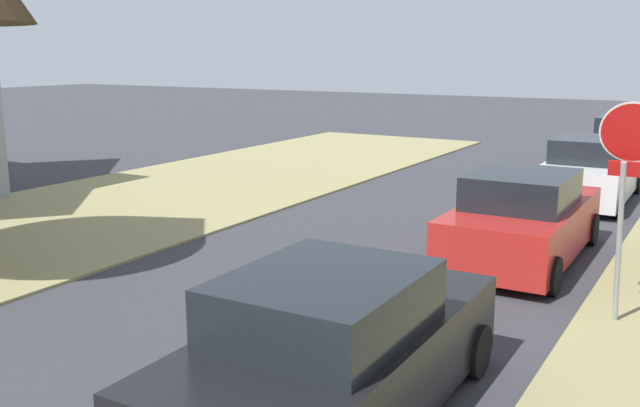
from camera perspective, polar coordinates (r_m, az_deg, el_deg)
The scene contains 5 objects.
stop_sign_far at distance 9.93m, azimuth 23.42°, elevation 2.83°, with size 0.81×0.70×2.92m.
parked_sedan_black at distance 7.02m, azimuth 1.14°, elevation -11.87°, with size 1.97×4.42×1.57m.
parked_sedan_red at distance 12.81m, azimuth 15.88°, elevation -1.27°, with size 1.97×4.42×1.57m.
parked_sedan_white at distance 18.45m, azimuth 20.78°, elevation 2.37°, with size 1.97×4.42×1.57m.
parked_sedan_navy at distance 24.88m, azimuth 23.20°, elevation 4.48°, with size 1.97×4.42×1.57m.
Camera 1 is at (5.26, 2.22, 3.56)m, focal length 40.07 mm.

